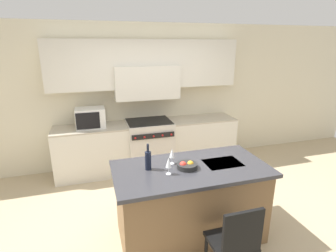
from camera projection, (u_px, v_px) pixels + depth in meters
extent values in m
plane|color=tan|center=(179.00, 222.00, 3.56)|extent=(10.00, 10.00, 0.00)
cube|color=beige|center=(144.00, 96.00, 5.09)|extent=(10.00, 0.06, 2.70)
cube|color=silver|center=(146.00, 64.00, 4.72)|extent=(3.42, 0.34, 0.85)
cube|color=silver|center=(147.00, 82.00, 4.79)|extent=(1.18, 0.40, 0.60)
cube|color=silver|center=(92.00, 152.00, 4.76)|extent=(1.29, 0.62, 0.88)
cube|color=#B2A893|center=(90.00, 128.00, 4.62)|extent=(1.29, 0.62, 0.03)
cube|color=silver|center=(200.00, 140.00, 5.34)|extent=(1.29, 0.62, 0.88)
cube|color=#B2A893|center=(201.00, 119.00, 5.20)|extent=(1.29, 0.62, 0.03)
cube|color=beige|center=(150.00, 145.00, 5.02)|extent=(0.84, 0.66, 0.94)
cube|color=black|center=(149.00, 121.00, 4.88)|extent=(0.80, 0.61, 0.01)
cube|color=black|center=(153.00, 136.00, 4.62)|extent=(0.77, 0.02, 0.09)
cylinder|color=#B21E1E|center=(135.00, 138.00, 4.52)|extent=(0.04, 0.02, 0.04)
cylinder|color=#B21E1E|center=(145.00, 137.00, 4.56)|extent=(0.04, 0.02, 0.04)
cylinder|color=#B21E1E|center=(154.00, 136.00, 4.61)|extent=(0.04, 0.02, 0.04)
cylinder|color=#B21E1E|center=(163.00, 135.00, 4.65)|extent=(0.04, 0.02, 0.04)
cylinder|color=#B21E1E|center=(171.00, 134.00, 4.70)|extent=(0.04, 0.02, 0.04)
cube|color=silver|center=(91.00, 118.00, 4.57)|extent=(0.50, 0.37, 0.35)
cube|color=black|center=(88.00, 121.00, 4.39)|extent=(0.39, 0.01, 0.28)
cube|color=brown|center=(190.00, 203.00, 3.21)|extent=(1.71, 0.85, 0.89)
cube|color=#333338|center=(191.00, 169.00, 3.07)|extent=(1.82, 0.93, 0.04)
cube|color=#2D2D30|center=(223.00, 163.00, 3.18)|extent=(0.44, 0.32, 0.01)
cylinder|color=#B2B2B7|center=(216.00, 157.00, 3.35)|extent=(0.02, 0.02, 0.00)
cube|color=black|center=(231.00, 242.00, 2.59)|extent=(0.42, 0.40, 0.04)
cube|color=black|center=(243.00, 233.00, 2.35)|extent=(0.40, 0.04, 0.45)
cylinder|color=black|center=(206.00, 252.00, 2.76)|extent=(0.04, 0.04, 0.43)
cylinder|color=black|center=(236.00, 245.00, 2.86)|extent=(0.04, 0.04, 0.43)
cylinder|color=black|center=(148.00, 161.00, 2.98)|extent=(0.07, 0.07, 0.22)
cylinder|color=black|center=(148.00, 148.00, 2.93)|extent=(0.03, 0.03, 0.09)
cylinder|color=white|center=(169.00, 174.00, 2.89)|extent=(0.06, 0.06, 0.01)
cylinder|color=white|center=(169.00, 170.00, 2.88)|extent=(0.01, 0.01, 0.08)
cone|color=white|center=(169.00, 163.00, 2.85)|extent=(0.07, 0.07, 0.11)
cylinder|color=white|center=(172.00, 164.00, 3.14)|extent=(0.06, 0.06, 0.01)
cylinder|color=white|center=(172.00, 160.00, 3.13)|extent=(0.01, 0.01, 0.08)
cone|color=white|center=(172.00, 153.00, 3.10)|extent=(0.07, 0.07, 0.11)
cylinder|color=black|center=(187.00, 166.00, 3.03)|extent=(0.24, 0.24, 0.06)
sphere|color=red|center=(183.00, 165.00, 3.01)|extent=(0.08, 0.08, 0.08)
sphere|color=gold|center=(190.00, 164.00, 3.03)|extent=(0.08, 0.08, 0.08)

